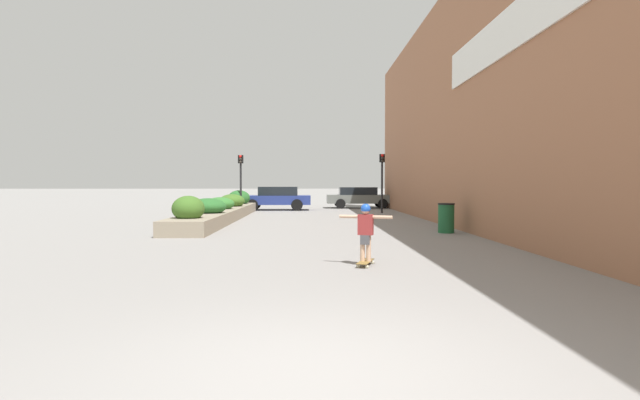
{
  "coord_description": "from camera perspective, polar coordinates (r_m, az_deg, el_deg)",
  "views": [
    {
      "loc": [
        -0.08,
        -4.27,
        1.64
      ],
      "look_at": [
        0.42,
        17.5,
        0.91
      ],
      "focal_mm": 28.0,
      "sensor_mm": 36.0,
      "label": 1
    }
  ],
  "objects": [
    {
      "name": "skateboarder",
      "position": [
        9.96,
        5.23,
        -3.02
      ],
      "size": [
        1.03,
        0.41,
        1.14
      ],
      "rotation": [
        0.0,
        0.0,
        -0.33
      ],
      "color": "tan",
      "rests_on": "skateboard"
    },
    {
      "name": "skateboard",
      "position": [
        10.04,
        5.22,
        -7.08
      ],
      "size": [
        0.45,
        0.8,
        0.09
      ],
      "rotation": [
        0.0,
        0.0,
        -0.33
      ],
      "color": "olive",
      "rests_on": "ground_plane"
    },
    {
      "name": "planter_box",
      "position": [
        22.77,
        -11.18,
        -1.17
      ],
      "size": [
        1.51,
        14.74,
        1.25
      ],
      "color": "gray",
      "rests_on": "ground_plane"
    },
    {
      "name": "traffic_light_right",
      "position": [
        27.64,
        7.11,
        3.13
      ],
      "size": [
        0.28,
        0.3,
        3.25
      ],
      "color": "black",
      "rests_on": "ground_plane"
    },
    {
      "name": "ground_plane",
      "position": [
        4.58,
        -0.26,
        -19.08
      ],
      "size": [
        300.0,
        300.0,
        0.0
      ],
      "primitive_type": "plane",
      "color": "gray"
    },
    {
      "name": "car_center_right",
      "position": [
        30.64,
        -5.01,
        0.27
      ],
      "size": [
        4.29,
        1.86,
        1.43
      ],
      "rotation": [
        0.0,
        0.0,
        1.57
      ],
      "color": "navy",
      "rests_on": "ground_plane"
    },
    {
      "name": "building_wall_right",
      "position": [
        17.76,
        17.3,
        11.27
      ],
      "size": [
        0.67,
        35.35,
        9.09
      ],
      "color": "#9E6647",
      "rests_on": "ground_plane"
    },
    {
      "name": "car_leftmost",
      "position": [
        33.27,
        4.55,
        0.35
      ],
      "size": [
        4.44,
        1.87,
        1.38
      ],
      "rotation": [
        0.0,
        0.0,
        -1.57
      ],
      "color": "slate",
      "rests_on": "ground_plane"
    },
    {
      "name": "car_center_left",
      "position": [
        36.71,
        17.79,
        0.54
      ],
      "size": [
        4.79,
        1.87,
        1.53
      ],
      "rotation": [
        0.0,
        0.0,
        -1.57
      ],
      "color": "navy",
      "rests_on": "ground_plane"
    },
    {
      "name": "trash_bin",
      "position": [
        17.04,
        14.22,
        -2.0
      ],
      "size": [
        0.55,
        0.55,
        0.98
      ],
      "color": "#1E5B33",
      "rests_on": "ground_plane"
    },
    {
      "name": "traffic_light_left",
      "position": [
        27.86,
        -9.05,
        3.04
      ],
      "size": [
        0.28,
        0.3,
        3.2
      ],
      "color": "black",
      "rests_on": "ground_plane"
    }
  ]
}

